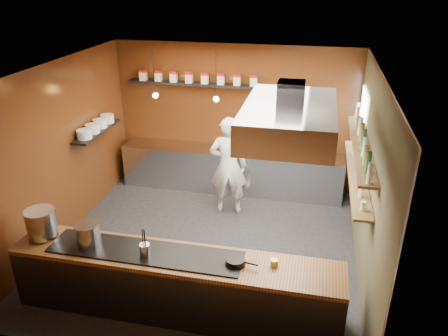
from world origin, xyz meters
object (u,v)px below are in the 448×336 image
(stockpot_large, at_px, (41,223))
(espresso_machine, at_px, (318,148))
(chef, at_px, (228,166))
(stockpot_small, at_px, (88,234))
(extractor_hood, at_px, (289,118))

(stockpot_large, relative_size, espresso_machine, 1.15)
(chef, bearing_deg, espresso_machine, -158.23)
(stockpot_small, relative_size, espresso_machine, 0.94)
(extractor_hood, xyz_separation_m, espresso_machine, (0.44, 2.62, -1.43))
(stockpot_large, bearing_deg, extractor_hood, 19.57)
(stockpot_small, distance_m, espresso_machine, 4.82)
(extractor_hood, relative_size, chef, 1.04)
(extractor_hood, xyz_separation_m, stockpot_small, (-2.50, -1.20, -1.41))
(extractor_hood, height_order, espresso_machine, extractor_hood)
(espresso_machine, distance_m, chef, 1.88)
(chef, bearing_deg, stockpot_large, 44.44)
(stockpot_large, height_order, chef, chef)
(extractor_hood, relative_size, espresso_machine, 5.68)
(espresso_machine, height_order, chef, chef)
(espresso_machine, bearing_deg, extractor_hood, -113.51)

